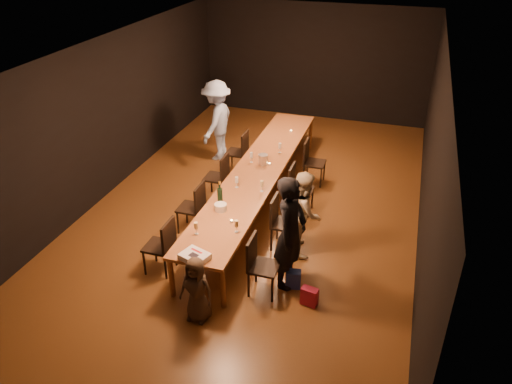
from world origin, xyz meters
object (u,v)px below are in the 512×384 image
(chair_left_3, at_px, (237,152))
(child, at_px, (197,289))
(plate_stack, at_px, (221,207))
(chair_left_0, at_px, (159,246))
(champagne_bottle, at_px, (220,192))
(chair_right_2, at_px, (301,190))
(chair_left_2, at_px, (216,177))
(man_blue, at_px, (217,121))
(chair_left_1, at_px, (191,207))
(table, at_px, (258,172))
(chair_right_1, at_px, (285,223))
(birthday_cake, at_px, (195,256))
(chair_right_0, at_px, (264,266))
(woman_tan, at_px, (304,212))
(ice_bucket, at_px, (263,159))
(woman_birthday, at_px, (291,233))
(chair_right_3, at_px, (315,162))

(chair_left_3, height_order, child, child)
(plate_stack, bearing_deg, chair_left_3, 104.45)
(chair_left_0, distance_m, champagne_bottle, 1.34)
(chair_right_2, height_order, chair_left_2, same)
(chair_left_3, relative_size, champagne_bottle, 2.53)
(chair_left_2, xyz_separation_m, man_blue, (-0.64, 1.73, 0.44))
(chair_left_3, xyz_separation_m, plate_stack, (0.71, -2.76, 0.34))
(chair_left_1, height_order, child, child)
(man_blue, relative_size, child, 1.80)
(table, height_order, chair_right_1, chair_right_1)
(chair_left_2, relative_size, man_blue, 0.51)
(birthday_cake, bearing_deg, child, -46.30)
(chair_right_0, height_order, child, child)
(chair_right_0, relative_size, woman_tan, 0.65)
(chair_right_2, relative_size, birthday_cake, 2.06)
(chair_left_3, height_order, champagne_bottle, champagne_bottle)
(chair_left_0, relative_size, ice_bucket, 4.66)
(chair_right_0, xyz_separation_m, chair_right_2, (0.00, 2.40, 0.00))
(table, bearing_deg, birthday_cake, -90.24)
(champagne_bottle, bearing_deg, chair_right_1, 5.18)
(woman_tan, bearing_deg, birthday_cake, 128.44)
(woman_birthday, bearing_deg, man_blue, 43.21)
(table, distance_m, chair_left_1, 1.49)
(chair_right_2, relative_size, child, 0.92)
(man_blue, relative_size, birthday_cake, 4.01)
(birthday_cake, height_order, ice_bucket, ice_bucket)
(table, bearing_deg, woman_tan, -45.48)
(woman_tan, distance_m, birthday_cake, 2.07)
(chair_right_2, bearing_deg, chair_left_2, -90.00)
(child, distance_m, birthday_cake, 0.46)
(chair_left_0, height_order, chair_left_3, same)
(child, bearing_deg, woman_tan, 68.03)
(chair_right_2, xyz_separation_m, chair_left_3, (-1.70, 1.20, 0.00))
(child, bearing_deg, birthday_cake, 119.23)
(chair_right_3, height_order, chair_left_3, same)
(table, distance_m, chair_left_2, 0.88)
(chair_left_2, distance_m, man_blue, 1.89)
(table, relative_size, ice_bucket, 30.04)
(chair_left_0, bearing_deg, ice_bucket, -18.30)
(child, bearing_deg, woman_birthday, 52.68)
(birthday_cake, bearing_deg, man_blue, 126.75)
(chair_right_3, relative_size, ice_bucket, 4.66)
(child, height_order, ice_bucket, child)
(child, relative_size, plate_stack, 4.99)
(chair_left_2, height_order, man_blue, man_blue)
(man_blue, distance_m, ice_bucket, 2.12)
(chair_right_3, bearing_deg, woman_birthday, 5.24)
(chair_left_3, bearing_deg, chair_right_3, -90.00)
(chair_right_3, height_order, child, child)
(chair_right_1, height_order, child, child)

